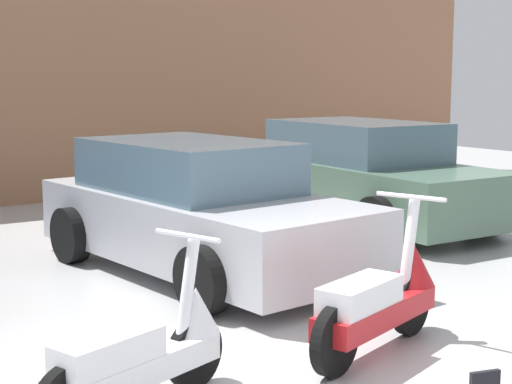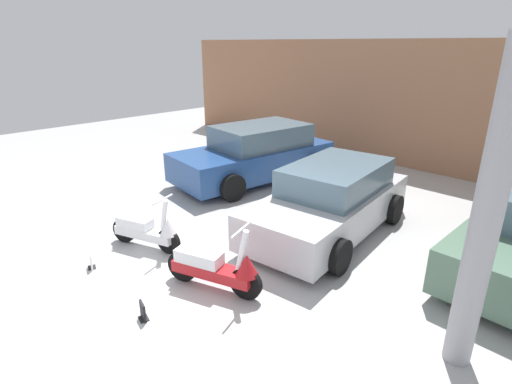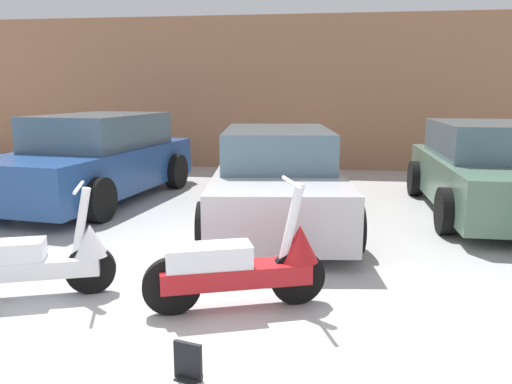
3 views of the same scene
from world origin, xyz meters
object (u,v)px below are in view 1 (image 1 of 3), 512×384
scooter_front_left (144,352)px  scooter_front_right (381,299)px  car_rear_center (197,209)px  car_rear_right (364,175)px

scooter_front_left → scooter_front_right: size_ratio=0.92×
scooter_front_left → car_rear_center: size_ratio=0.34×
car_rear_center → car_rear_right: 3.38m
scooter_front_left → car_rear_center: (1.93, 2.88, 0.28)m
scooter_front_left → car_rear_right: bearing=18.6°
car_rear_right → car_rear_center: bearing=-70.0°
car_rear_center → scooter_front_left: bearing=-40.4°
scooter_front_left → car_rear_center: bearing=36.9°
scooter_front_left → scooter_front_right: 1.90m
car_rear_center → car_rear_right: size_ratio=1.00×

